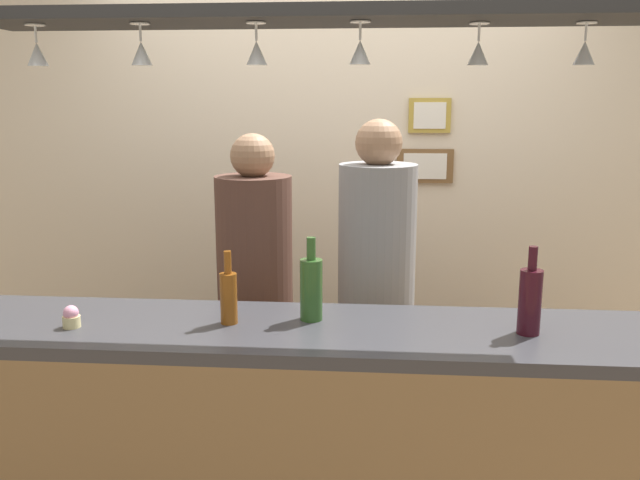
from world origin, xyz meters
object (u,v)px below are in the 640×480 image
at_px(person_right_grey_shirt, 376,274).
at_px(bottle_champagne_green, 310,288).
at_px(bottle_beer_amber_tall, 229,296).
at_px(bottle_wine_dark_red, 530,300).
at_px(picture_frame_upper_small, 430,115).
at_px(person_middle_brown_shirt, 255,281).
at_px(picture_frame_lower_pair, 425,166).
at_px(cupcake, 71,317).

xyz_separation_m(person_right_grey_shirt, bottle_champagne_green, (-0.24, -0.60, 0.11)).
distance_m(person_right_grey_shirt, bottle_champagne_green, 0.66).
height_order(person_right_grey_shirt, bottle_beer_amber_tall, person_right_grey_shirt).
height_order(bottle_wine_dark_red, picture_frame_upper_small, picture_frame_upper_small).
xyz_separation_m(bottle_beer_amber_tall, picture_frame_upper_small, (0.78, 1.39, 0.59)).
bearing_deg(bottle_wine_dark_red, person_middle_brown_shirt, 146.78).
bearing_deg(picture_frame_lower_pair, person_right_grey_shirt, -109.07).
bearing_deg(cupcake, bottle_wine_dark_red, 2.45).
bearing_deg(person_right_grey_shirt, person_middle_brown_shirt, 180.00).
height_order(person_middle_brown_shirt, cupcake, person_middle_brown_shirt).
distance_m(person_middle_brown_shirt, cupcake, 0.91).
distance_m(bottle_beer_amber_tall, picture_frame_upper_small, 1.70).
bearing_deg(picture_frame_upper_small, bottle_beer_amber_tall, -119.32).
bearing_deg(person_middle_brown_shirt, picture_frame_upper_small, 41.75).
height_order(bottle_wine_dark_red, cupcake, bottle_wine_dark_red).
bearing_deg(person_middle_brown_shirt, bottle_beer_amber_tall, -87.44).
relative_size(picture_frame_upper_small, picture_frame_lower_pair, 0.73).
distance_m(person_middle_brown_shirt, person_right_grey_shirt, 0.55).
xyz_separation_m(person_right_grey_shirt, picture_frame_lower_pair, (0.25, 0.72, 0.41)).
bearing_deg(picture_frame_upper_small, person_middle_brown_shirt, -138.25).
distance_m(cupcake, picture_frame_lower_pair, 2.01).
bearing_deg(bottle_beer_amber_tall, bottle_wine_dark_red, -1.21).
bearing_deg(picture_frame_lower_pair, person_middle_brown_shirt, -137.67).
xyz_separation_m(cupcake, picture_frame_upper_small, (1.32, 1.48, 0.65)).
bearing_deg(bottle_beer_amber_tall, person_middle_brown_shirt, 92.56).
distance_m(person_right_grey_shirt, bottle_beer_amber_tall, 0.85).
bearing_deg(bottle_beer_amber_tall, person_right_grey_shirt, 52.35).
relative_size(person_right_grey_shirt, picture_frame_lower_pair, 5.73).
bearing_deg(picture_frame_upper_small, picture_frame_lower_pair, 180.00).
distance_m(bottle_champagne_green, picture_frame_lower_pair, 1.45).
relative_size(bottle_champagne_green, cupcake, 3.85).
bearing_deg(person_right_grey_shirt, bottle_wine_dark_red, -53.63).
bearing_deg(bottle_champagne_green, bottle_beer_amber_tall, -167.20).
bearing_deg(bottle_beer_amber_tall, cupcake, -170.62).
distance_m(person_middle_brown_shirt, bottle_champagne_green, 0.69).
relative_size(bottle_wine_dark_red, picture_frame_lower_pair, 1.00).
bearing_deg(person_middle_brown_shirt, bottle_wine_dark_red, -33.22).
bearing_deg(person_right_grey_shirt, bottle_beer_amber_tall, -127.65).
bearing_deg(person_right_grey_shirt, picture_frame_lower_pair, 70.93).
relative_size(bottle_beer_amber_tall, bottle_wine_dark_red, 0.87).
bearing_deg(picture_frame_upper_small, bottle_champagne_green, -110.73).
xyz_separation_m(person_middle_brown_shirt, bottle_beer_amber_tall, (0.03, -0.67, 0.13)).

